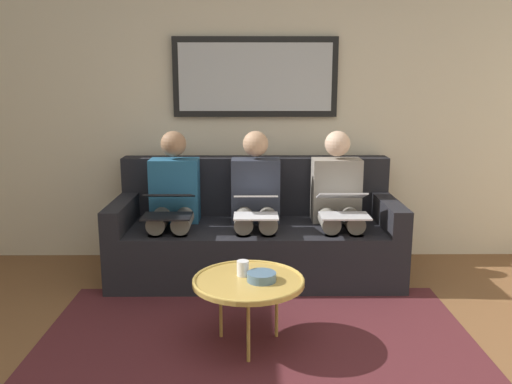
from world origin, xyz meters
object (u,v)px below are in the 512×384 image
object	(u,v)px
framed_mirror	(255,77)
laptop_black	(169,205)
coffee_table	(248,282)
laptop_silver	(343,204)
cup	(243,268)
couch	(256,235)
bowl	(262,277)
laptop_white	(256,205)
person_left	(338,200)
person_middle	(256,200)
person_right	(173,201)

from	to	relation	value
framed_mirror	laptop_black	size ratio (longest dim) A/B	3.58
coffee_table	laptop_silver	xyz separation A→B (m)	(-0.69, -0.92, 0.24)
cup	laptop_silver	bearing A→B (deg)	-130.32
couch	laptop_black	size ratio (longest dim) A/B	5.79
coffee_table	bowl	xyz separation A→B (m)	(-0.07, 0.02, 0.04)
bowl	framed_mirror	bearing A→B (deg)	-89.11
cup	laptop_black	bearing A→B (deg)	-56.64
laptop_black	laptop_white	bearing A→B (deg)	179.46
cup	laptop_silver	distance (m)	1.13
coffee_table	bowl	distance (m)	0.09
bowl	laptop_white	distance (m)	0.95
framed_mirror	laptop_silver	bearing A→B (deg)	132.85
couch	laptop_silver	xyz separation A→B (m)	(-0.64, 0.30, 0.32)
bowl	person_left	xyz separation A→B (m)	(-0.61, -1.17, 0.18)
laptop_black	coffee_table	bearing A→B (deg)	122.94
person_middle	person_right	world-z (taller)	same
cup	couch	bearing A→B (deg)	-94.09
couch	laptop_black	distance (m)	0.78
coffee_table	laptop_black	world-z (taller)	laptop_black
framed_mirror	person_middle	size ratio (longest dim) A/B	1.19
laptop_white	person_right	size ratio (longest dim) A/B	0.32
framed_mirror	laptop_black	distance (m)	1.32
framed_mirror	person_middle	bearing A→B (deg)	90.00
laptop_silver	person_right	bearing A→B (deg)	-10.31
coffee_table	framed_mirror	bearing A→B (deg)	-91.76
laptop_white	person_right	distance (m)	0.69
person_middle	person_right	size ratio (longest dim) A/B	1.00
person_left	couch	bearing A→B (deg)	-6.13
coffee_table	person_middle	distance (m)	1.17
framed_mirror	cup	distance (m)	1.89
cup	laptop_black	world-z (taller)	laptop_black
framed_mirror	laptop_white	xyz separation A→B (m)	(0.00, 0.70, -0.92)
bowl	laptop_black	distance (m)	1.16
laptop_silver	person_left	bearing A→B (deg)	-90.00
cup	person_left	distance (m)	1.31
laptop_silver	bowl	bearing A→B (deg)	56.73
framed_mirror	couch	bearing A→B (deg)	90.00
couch	person_middle	world-z (taller)	person_middle
person_right	person_middle	bearing A→B (deg)	180.00
couch	laptop_silver	size ratio (longest dim) A/B	5.73
bowl	laptop_black	xyz separation A→B (m)	(0.67, -0.93, 0.20)
couch	framed_mirror	size ratio (longest dim) A/B	1.62
coffee_table	laptop_silver	bearing A→B (deg)	-126.96
person_left	laptop_black	world-z (taller)	person_left
coffee_table	person_left	xyz separation A→B (m)	(-0.69, -1.15, 0.21)
person_left	person_middle	bearing A→B (deg)	0.00
cup	framed_mirror	bearing A→B (deg)	-93.06
person_left	laptop_white	bearing A→B (deg)	20.81
couch	framed_mirror	bearing A→B (deg)	-90.00
cup	laptop_silver	size ratio (longest dim) A/B	0.23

